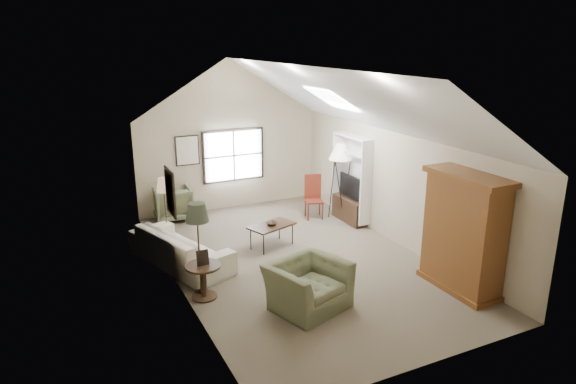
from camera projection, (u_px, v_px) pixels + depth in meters
name	position (u px, v px, depth m)	size (l,w,h in m)	color
room_shell	(297.00, 107.00, 9.82)	(5.01, 8.01, 4.00)	brown
window	(234.00, 155.00, 13.78)	(1.72, 0.08, 1.42)	black
skylight	(332.00, 98.00, 11.14)	(0.80, 1.20, 0.52)	white
wall_art	(179.00, 170.00, 11.13)	(1.97, 3.71, 0.88)	black
armoire	(464.00, 233.00, 9.27)	(0.60, 1.50, 2.20)	brown
tv_alcove	(351.00, 177.00, 12.77)	(0.32, 1.30, 2.10)	white
media_console	(349.00, 210.00, 13.01)	(0.34, 1.18, 0.60)	#382316
tv_panel	(350.00, 186.00, 12.83)	(0.05, 0.90, 0.55)	black
sofa	(181.00, 247.00, 10.51)	(2.52, 0.99, 0.74)	silver
armchair_near	(308.00, 285.00, 8.80)	(1.26, 1.10, 0.82)	#636748
armchair_far	(173.00, 203.00, 13.10)	(0.91, 0.94, 0.86)	#555D41
coffee_table	(272.00, 236.00, 11.41)	(1.01, 0.56, 0.52)	#332215
bowl	(272.00, 224.00, 11.32)	(0.24, 0.24, 0.06)	#342315
side_table	(204.00, 281.00, 9.15)	(0.63, 0.63, 0.63)	#392317
side_chair	(314.00, 197.00, 13.14)	(0.44, 0.44, 1.12)	maroon
tripod_lamp	(340.00, 181.00, 13.03)	(0.58, 0.58, 1.99)	white
dark_lamp	(199.00, 248.00, 9.16)	(0.42, 0.42, 1.76)	#292E21
tan_lamp	(166.00, 211.00, 11.43)	(0.32, 0.32, 1.58)	tan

